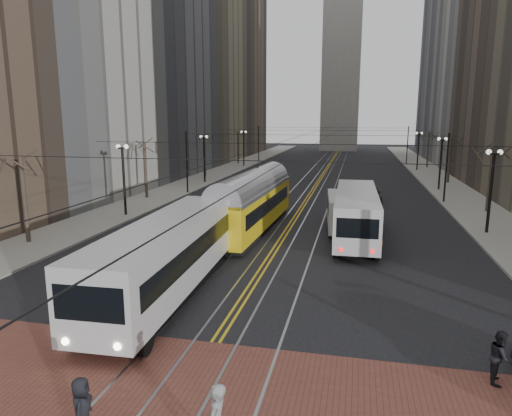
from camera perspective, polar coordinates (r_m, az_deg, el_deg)
The scene contains 21 objects.
ground at distance 18.02m, azimuth -4.13°, elevation -15.02°, with size 260.00×260.00×0.00m, color black.
sidewalk_left at distance 64.09m, azimuth -5.50°, elevation 4.08°, with size 5.00×140.00×0.15m, color gray.
sidewalk_right at distance 61.84m, azimuth 22.03°, elevation 3.06°, with size 5.00×140.00×0.15m, color gray.
crosswalk_band at distance 14.73m, azimuth -8.91°, elevation -21.60°, with size 25.00×6.00×0.01m, color brown.
streetcar_rails at distance 61.17m, azimuth 8.02°, elevation 3.62°, with size 4.80×130.00×0.02m, color gray.
centre_lines at distance 61.17m, azimuth 8.02°, elevation 3.62°, with size 0.42×130.00×0.01m, color gold.
building_left_mid at distance 69.09m, azimuth -14.27°, elevation 18.39°, with size 16.00×20.00×34.00m, color slate.
building_left_midfar at distance 89.45m, azimuth -9.60°, elevation 22.69°, with size 20.00×20.00×52.00m, color #85795C.
building_left_far at distance 106.56m, azimuth -4.22°, elevation 17.66°, with size 16.00×20.00×40.00m, color brown.
building_right_far at distance 104.27m, azimuth 25.08°, elevation 16.82°, with size 16.00×20.00×40.00m, color slate.
lamp_posts at distance 44.77m, azimuth 6.42°, elevation 4.52°, with size 27.60×57.20×5.60m.
street_trees at distance 51.20m, azimuth 7.21°, elevation 5.33°, with size 31.68×53.28×5.60m.
trolley_wires at distance 50.70m, azimuth 7.19°, elevation 6.38°, with size 25.96×120.00×6.60m.
transit_bus at distance 21.33m, azimuth -10.81°, elevation -6.08°, with size 2.82×13.53×3.38m, color silver.
streetcar at distance 32.66m, azimuth -0.48°, elevation 0.09°, with size 2.62×14.12×3.33m, color yellow.
rear_bus at distance 31.18m, azimuth 12.38°, elevation -0.87°, with size 2.63×12.10×3.16m, color silver.
cargo_van at distance 32.69m, azimuth 11.01°, elevation -0.72°, with size 2.30×5.97×2.64m, color #B8B8B8.
sedan_grey at distance 45.16m, azimuth 14.04°, elevation 1.79°, with size 1.97×4.91×1.67m, color #3B3D42.
pedestrian_a at distance 13.13m, azimuth -20.93°, elevation -22.40°, with size 0.81×0.53×1.66m, color black.
pedestrian_c at distance 16.30m, azimuth 28.22°, elevation -16.08°, with size 0.81×0.63×1.66m, color black.
pedestrian_d at distance 17.78m, azimuth -17.19°, elevation -13.06°, with size 1.02×0.59×1.58m, color black.
Camera 1 is at (4.73, -15.47, 7.95)m, focal length 32.00 mm.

